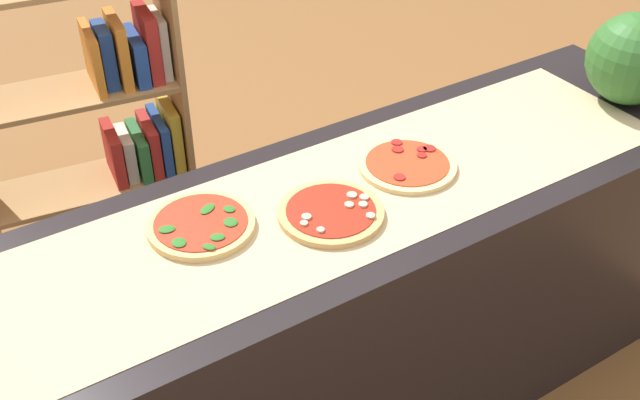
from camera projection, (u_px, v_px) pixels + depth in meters
counter at (320, 324)px, 2.27m from camera, size 2.64×0.67×0.88m
parchment_paper at (320, 206)px, 2.01m from camera, size 2.15×0.51×0.00m
pizza_spinach_0 at (201, 225)px, 1.93m from camera, size 0.27×0.27×0.03m
pizza_mushroom_1 at (331, 213)px, 1.97m from camera, size 0.28×0.28×0.03m
pizza_pepperoni_2 at (407, 165)px, 2.15m from camera, size 0.28×0.28×0.02m
watermelon at (633, 59)px, 2.39m from camera, size 0.29×0.29×0.29m
bookshelf at (106, 105)px, 2.77m from camera, size 0.79×0.39×1.59m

